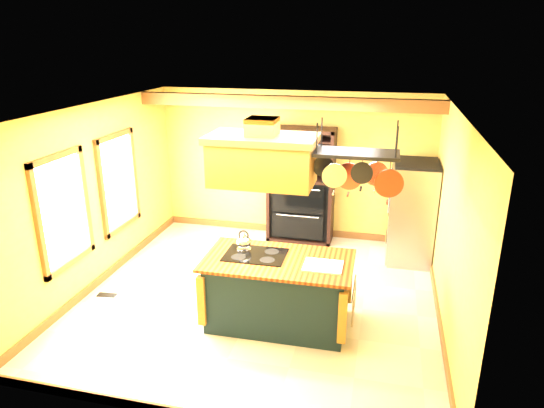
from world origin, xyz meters
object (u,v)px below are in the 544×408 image
at_px(kitchen_island, 278,291).
at_px(refrigerator, 411,215).
at_px(range_hood, 262,158).
at_px(hutch, 301,196).
at_px(pot_rack, 357,164).

height_order(kitchen_island, refrigerator, refrigerator).
relative_size(range_hood, hutch, 0.62).
height_order(range_hood, hutch, range_hood).
bearing_deg(refrigerator, pot_rack, -108.46).
distance_m(pot_rack, hutch, 3.38).
bearing_deg(pot_rack, range_hood, 180.00).
xyz_separation_m(pot_rack, hutch, (-1.14, 2.86, -1.39)).
bearing_deg(kitchen_island, refrigerator, 53.64).
relative_size(range_hood, pot_rack, 1.24).
bearing_deg(refrigerator, range_hood, -128.61).
relative_size(pot_rack, refrigerator, 0.63).
xyz_separation_m(range_hood, refrigerator, (1.91, 2.39, -1.42)).
distance_m(kitchen_island, pot_rack, 1.97).
bearing_deg(range_hood, kitchen_island, 0.20).
height_order(kitchen_island, hutch, hutch).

